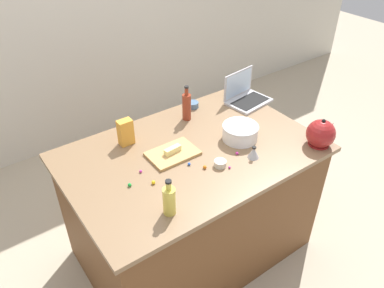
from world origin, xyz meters
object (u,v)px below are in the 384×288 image
at_px(kettle, 321,134).
at_px(cutting_board, 173,153).
at_px(kitchen_timer, 254,153).
at_px(candy_bag, 126,132).
at_px(butter_stick_left, 173,150).
at_px(bottle_oil, 169,200).
at_px(ramekin_small, 220,163).
at_px(mixing_bowl_large, 240,132).
at_px(ramekin_medium, 193,105).
at_px(laptop, 245,96).
at_px(bottle_soy, 187,106).

height_order(kettle, cutting_board, kettle).
xyz_separation_m(kitchen_timer, candy_bag, (-0.55, 0.57, 0.05)).
height_order(kettle, butter_stick_left, kettle).
relative_size(bottle_oil, kitchen_timer, 2.73).
relative_size(ramekin_small, candy_bag, 0.43).
height_order(mixing_bowl_large, kettle, kettle).
xyz_separation_m(kettle, ramekin_medium, (-0.37, 0.84, -0.06)).
xyz_separation_m(laptop, ramekin_small, (-0.64, -0.49, -0.03)).
relative_size(laptop, cutting_board, 1.14).
bearing_deg(cutting_board, laptop, 16.72).
distance_m(bottle_soy, bottle_oil, 0.90).
bearing_deg(candy_bag, ramekin_medium, 11.88).
relative_size(cutting_board, kitchen_timer, 3.86).
relative_size(bottle_oil, candy_bag, 1.24).
xyz_separation_m(mixing_bowl_large, cutting_board, (-0.44, 0.11, -0.04)).
xyz_separation_m(laptop, butter_stick_left, (-0.81, -0.24, -0.01)).
bearing_deg(ramekin_small, bottle_oil, -162.15).
relative_size(mixing_bowl_large, ramekin_medium, 2.79).
relative_size(bottle_soy, cutting_board, 0.85).
bearing_deg(kitchen_timer, candy_bag, 133.87).
height_order(laptop, cutting_board, laptop).
bearing_deg(kettle, candy_bag, 143.84).
height_order(cutting_board, candy_bag, candy_bag).
distance_m(bottle_soy, cutting_board, 0.43).
relative_size(bottle_soy, bottle_oil, 1.19).
xyz_separation_m(laptop, mixing_bowl_large, (-0.36, -0.35, 0.01)).
distance_m(laptop, bottle_oil, 1.26).
relative_size(kettle, cutting_board, 0.72).
bearing_deg(ramekin_medium, mixing_bowl_large, -89.18).
bearing_deg(kettle, ramekin_small, 163.16).
bearing_deg(kettle, kitchen_timer, 161.63).
xyz_separation_m(kettle, kitchen_timer, (-0.43, 0.14, -0.04)).
height_order(ramekin_medium, kitchen_timer, kitchen_timer).
bearing_deg(laptop, ramekin_medium, 157.61).
bearing_deg(bottle_oil, laptop, 30.43).
relative_size(cutting_board, candy_bag, 1.75).
bearing_deg(bottle_soy, bottle_oil, -130.48).
bearing_deg(cutting_board, ramekin_medium, 42.23).
distance_m(laptop, mixing_bowl_large, 0.51).
relative_size(kettle, ramekin_small, 2.94).
distance_m(cutting_board, ramekin_medium, 0.59).
bearing_deg(ramekin_small, mixing_bowl_large, 27.19).
relative_size(mixing_bowl_large, cutting_board, 0.78).
bearing_deg(mixing_bowl_large, candy_bag, 148.43).
bearing_deg(cutting_board, kettle, -28.94).
bearing_deg(butter_stick_left, bottle_soy, 43.36).
xyz_separation_m(bottle_oil, kettle, (1.08, -0.05, -0.01)).
bearing_deg(bottle_oil, cutting_board, 54.96).
relative_size(mixing_bowl_large, bottle_oil, 1.11).
relative_size(bottle_oil, butter_stick_left, 1.91).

